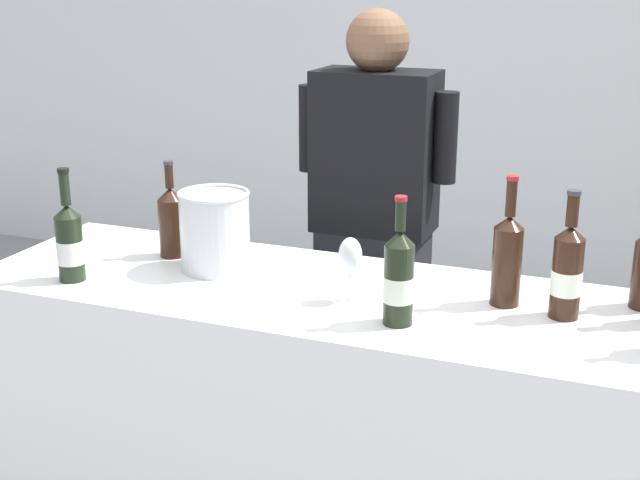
{
  "coord_description": "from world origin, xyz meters",
  "views": [
    {
      "loc": [
        0.77,
        -2.15,
        1.83
      ],
      "look_at": [
        -0.06,
        0.0,
        1.1
      ],
      "focal_mm": 47.78,
      "sensor_mm": 36.0,
      "label": 1
    }
  ],
  "objects_px": {
    "ice_bucket": "(215,230)",
    "person_server": "(373,256)",
    "wine_bottle_1": "(507,257)",
    "wine_bottle_5": "(171,220)",
    "wine_glass": "(350,258)",
    "wine_bottle_6": "(399,278)",
    "wine_bottle_3": "(70,242)",
    "wine_bottle_4": "(567,271)"
  },
  "relations": [
    {
      "from": "wine_bottle_1",
      "to": "wine_bottle_3",
      "type": "height_order",
      "value": "wine_bottle_1"
    },
    {
      "from": "wine_bottle_4",
      "to": "ice_bucket",
      "type": "bearing_deg",
      "value": 179.67
    },
    {
      "from": "wine_bottle_5",
      "to": "ice_bucket",
      "type": "bearing_deg",
      "value": -18.4
    },
    {
      "from": "wine_bottle_1",
      "to": "wine_bottle_6",
      "type": "height_order",
      "value": "wine_bottle_1"
    },
    {
      "from": "wine_bottle_1",
      "to": "wine_glass",
      "type": "height_order",
      "value": "wine_bottle_1"
    },
    {
      "from": "wine_glass",
      "to": "ice_bucket",
      "type": "distance_m",
      "value": 0.49
    },
    {
      "from": "wine_bottle_3",
      "to": "person_server",
      "type": "distance_m",
      "value": 1.11
    },
    {
      "from": "wine_glass",
      "to": "person_server",
      "type": "bearing_deg",
      "value": 102.62
    },
    {
      "from": "wine_bottle_6",
      "to": "wine_glass",
      "type": "bearing_deg",
      "value": 148.55
    },
    {
      "from": "wine_bottle_3",
      "to": "wine_bottle_5",
      "type": "xyz_separation_m",
      "value": [
        0.16,
        0.31,
        0.0
      ]
    },
    {
      "from": "wine_bottle_1",
      "to": "wine_bottle_6",
      "type": "bearing_deg",
      "value": -134.83
    },
    {
      "from": "wine_bottle_6",
      "to": "wine_bottle_1",
      "type": "bearing_deg",
      "value": 45.17
    },
    {
      "from": "ice_bucket",
      "to": "wine_bottle_3",
      "type": "bearing_deg",
      "value": -145.53
    },
    {
      "from": "wine_bottle_1",
      "to": "person_server",
      "type": "relative_size",
      "value": 0.21
    },
    {
      "from": "wine_bottle_3",
      "to": "wine_bottle_6",
      "type": "relative_size",
      "value": 0.99
    },
    {
      "from": "ice_bucket",
      "to": "wine_bottle_6",
      "type": "bearing_deg",
      "value": -17.99
    },
    {
      "from": "wine_glass",
      "to": "wine_bottle_4",
      "type": "bearing_deg",
      "value": 10.01
    },
    {
      "from": "wine_bottle_5",
      "to": "person_server",
      "type": "xyz_separation_m",
      "value": [
        0.5,
        0.56,
        -0.23
      ]
    },
    {
      "from": "wine_bottle_4",
      "to": "person_server",
      "type": "distance_m",
      "value": 0.99
    },
    {
      "from": "wine_bottle_6",
      "to": "person_server",
      "type": "height_order",
      "value": "person_server"
    },
    {
      "from": "wine_bottle_3",
      "to": "wine_glass",
      "type": "bearing_deg",
      "value": 9.33
    },
    {
      "from": "wine_bottle_5",
      "to": "wine_bottle_6",
      "type": "height_order",
      "value": "wine_bottle_6"
    },
    {
      "from": "wine_bottle_1",
      "to": "wine_bottle_4",
      "type": "xyz_separation_m",
      "value": [
        0.16,
        -0.04,
        -0.01
      ]
    },
    {
      "from": "wine_bottle_3",
      "to": "ice_bucket",
      "type": "bearing_deg",
      "value": 34.47
    },
    {
      "from": "wine_bottle_5",
      "to": "person_server",
      "type": "height_order",
      "value": "person_server"
    },
    {
      "from": "wine_bottle_1",
      "to": "wine_bottle_6",
      "type": "relative_size",
      "value": 1.06
    },
    {
      "from": "wine_bottle_1",
      "to": "person_server",
      "type": "bearing_deg",
      "value": 133.86
    },
    {
      "from": "wine_bottle_3",
      "to": "ice_bucket",
      "type": "distance_m",
      "value": 0.43
    },
    {
      "from": "wine_bottle_1",
      "to": "wine_bottle_5",
      "type": "height_order",
      "value": "wine_bottle_1"
    },
    {
      "from": "wine_bottle_6",
      "to": "wine_bottle_4",
      "type": "bearing_deg",
      "value": 26.98
    },
    {
      "from": "wine_glass",
      "to": "wine_bottle_6",
      "type": "bearing_deg",
      "value": -31.45
    },
    {
      "from": "wine_bottle_1",
      "to": "wine_bottle_3",
      "type": "relative_size",
      "value": 1.07
    },
    {
      "from": "wine_bottle_6",
      "to": "wine_bottle_5",
      "type": "bearing_deg",
      "value": 161.92
    },
    {
      "from": "wine_bottle_5",
      "to": "wine_glass",
      "type": "distance_m",
      "value": 0.69
    },
    {
      "from": "ice_bucket",
      "to": "person_server",
      "type": "height_order",
      "value": "person_server"
    },
    {
      "from": "wine_bottle_1",
      "to": "wine_glass",
      "type": "xyz_separation_m",
      "value": [
        -0.4,
        -0.14,
        -0.01
      ]
    },
    {
      "from": "wine_bottle_5",
      "to": "wine_glass",
      "type": "xyz_separation_m",
      "value": [
        0.67,
        -0.17,
        0.01
      ]
    },
    {
      "from": "wine_bottle_1",
      "to": "wine_bottle_6",
      "type": "distance_m",
      "value": 0.34
    },
    {
      "from": "person_server",
      "to": "wine_bottle_3",
      "type": "bearing_deg",
      "value": -127.69
    },
    {
      "from": "wine_bottle_3",
      "to": "wine_bottle_4",
      "type": "bearing_deg",
      "value": 9.61
    },
    {
      "from": "wine_bottle_3",
      "to": "wine_bottle_4",
      "type": "height_order",
      "value": "wine_bottle_4"
    },
    {
      "from": "wine_bottle_4",
      "to": "wine_glass",
      "type": "bearing_deg",
      "value": -169.99
    }
  ]
}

